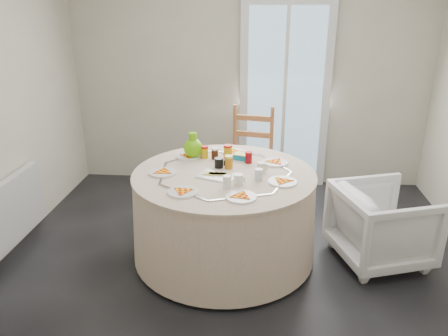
# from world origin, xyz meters

# --- Properties ---
(floor) EXTENTS (4.00, 4.00, 0.00)m
(floor) POSITION_xyz_m (0.00, 0.00, 0.00)
(floor) COLOR black
(floor) RESTS_ON ground
(wall_back) EXTENTS (4.00, 0.02, 2.60)m
(wall_back) POSITION_xyz_m (0.00, 2.00, 1.30)
(wall_back) COLOR #BCB5A3
(wall_back) RESTS_ON floor
(glass_door) EXTENTS (1.00, 0.08, 2.10)m
(glass_door) POSITION_xyz_m (0.40, 1.95, 1.05)
(glass_door) COLOR silver
(glass_door) RESTS_ON floor
(radiator) EXTENTS (0.07, 1.00, 0.55)m
(radiator) POSITION_xyz_m (-1.94, 0.20, 0.38)
(radiator) COLOR silver
(radiator) RESTS_ON floor
(table) EXTENTS (1.51, 1.51, 0.77)m
(table) POSITION_xyz_m (-0.13, 0.30, 0.38)
(table) COLOR beige
(table) RESTS_ON floor
(wooden_chair) EXTENTS (0.54, 0.52, 1.04)m
(wooden_chair) POSITION_xyz_m (0.03, 1.34, 0.47)
(wooden_chair) COLOR #9C6037
(wooden_chair) RESTS_ON floor
(armchair) EXTENTS (0.83, 0.86, 0.72)m
(armchair) POSITION_xyz_m (1.16, 0.34, 0.39)
(armchair) COLOR silver
(armchair) RESTS_ON floor
(place_settings) EXTENTS (1.24, 1.24, 0.02)m
(place_settings) POSITION_xyz_m (-0.13, 0.30, 0.77)
(place_settings) COLOR silver
(place_settings) RESTS_ON table
(jar_cluster) EXTENTS (0.50, 0.39, 0.13)m
(jar_cluster) POSITION_xyz_m (-0.15, 0.59, 0.82)
(jar_cluster) COLOR #984114
(jar_cluster) RESTS_ON table
(butter_tub) EXTENTS (0.16, 0.13, 0.05)m
(butter_tub) POSITION_xyz_m (-0.01, 0.63, 0.79)
(butter_tub) COLOR #0D7FAC
(butter_tub) RESTS_ON table
(green_pitcher) EXTENTS (0.22, 0.22, 0.22)m
(green_pitcher) POSITION_xyz_m (-0.43, 0.64, 0.87)
(green_pitcher) COLOR #5FB807
(green_pitcher) RESTS_ON table
(cheese_platter) EXTENTS (0.34, 0.28, 0.04)m
(cheese_platter) POSITION_xyz_m (-0.18, 0.21, 0.77)
(cheese_platter) COLOR silver
(cheese_platter) RESTS_ON table
(mugs_glasses) EXTENTS (0.62, 0.62, 0.10)m
(mugs_glasses) POSITION_xyz_m (-0.01, 0.29, 0.81)
(mugs_glasses) COLOR #B1ACAC
(mugs_glasses) RESTS_ON table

